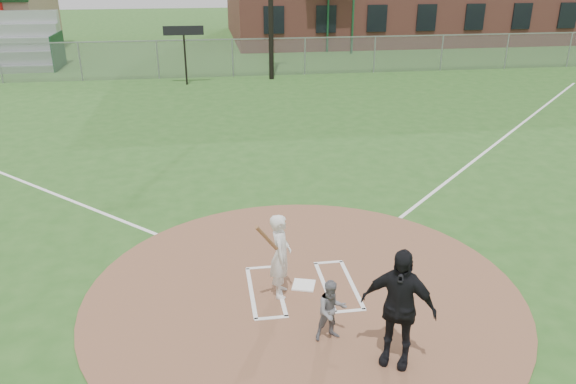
{
  "coord_description": "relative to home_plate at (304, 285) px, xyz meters",
  "views": [
    {
      "loc": [
        -1.7,
        -9.13,
        5.98
      ],
      "look_at": [
        0.0,
        2.0,
        1.3
      ],
      "focal_mm": 35.0,
      "sensor_mm": 36.0,
      "label": 1
    }
  ],
  "objects": [
    {
      "name": "ground",
      "position": [
        -0.04,
        -0.23,
        -0.03
      ],
      "size": [
        140.0,
        140.0,
        0.0
      ],
      "primitive_type": "plane",
      "color": "#28541C",
      "rests_on": "ground"
    },
    {
      "name": "dirt_circle",
      "position": [
        -0.04,
        -0.23,
        -0.02
      ],
      "size": [
        8.4,
        8.4,
        0.02
      ],
      "primitive_type": "cylinder",
      "color": "brown",
      "rests_on": "ground"
    },
    {
      "name": "home_plate",
      "position": [
        0.0,
        0.0,
        0.0
      ],
      "size": [
        0.54,
        0.54,
        0.03
      ],
      "primitive_type": "cube",
      "rotation": [
        0.0,
        0.0,
        -0.31
      ],
      "color": "white",
      "rests_on": "dirt_circle"
    },
    {
      "name": "foul_line_first",
      "position": [
        8.96,
        8.77,
        -0.03
      ],
      "size": [
        17.04,
        17.04,
        0.01
      ],
      "primitive_type": "cube",
      "rotation": [
        0.0,
        0.0,
        -0.79
      ],
      "color": "white",
      "rests_on": "ground"
    },
    {
      "name": "catcher",
      "position": [
        0.16,
        -1.69,
        0.54
      ],
      "size": [
        0.59,
        0.48,
        1.1
      ],
      "primitive_type": "imported",
      "rotation": [
        0.0,
        0.0,
        0.13
      ],
      "color": "slate",
      "rests_on": "dirt_circle"
    },
    {
      "name": "umpire",
      "position": [
        1.03,
        -2.41,
        0.99
      ],
      "size": [
        1.26,
        1.03,
        2.01
      ],
      "primitive_type": "imported",
      "rotation": [
        0.0,
        0.0,
        -0.54
      ],
      "color": "black",
      "rests_on": "dirt_circle"
    },
    {
      "name": "batters_boxes",
      "position": [
        -0.04,
        -0.08,
        -0.01
      ],
      "size": [
        2.08,
        1.88,
        0.01
      ],
      "color": "white",
      "rests_on": "dirt_circle"
    },
    {
      "name": "batter_at_plate",
      "position": [
        -0.49,
        -0.22,
        0.83
      ],
      "size": [
        0.79,
        0.97,
        1.78
      ],
      "color": "silver",
      "rests_on": "dirt_circle"
    },
    {
      "name": "outfield_fence",
      "position": [
        -0.04,
        21.77,
        0.98
      ],
      "size": [
        56.08,
        0.08,
        2.03
      ],
      "color": "slate",
      "rests_on": "ground"
    },
    {
      "name": "bleachers",
      "position": [
        -13.04,
        25.97,
        1.56
      ],
      "size": [
        6.08,
        3.2,
        3.2
      ],
      "color": "#B7BABF",
      "rests_on": "ground"
    },
    {
      "name": "scoreboard_sign",
      "position": [
        -2.54,
        19.97,
        2.35
      ],
      "size": [
        2.0,
        0.1,
        2.93
      ],
      "color": "black",
      "rests_on": "ground"
    }
  ]
}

